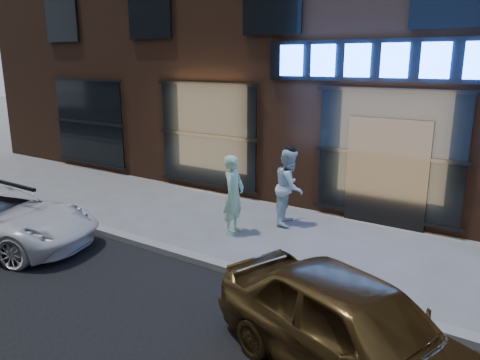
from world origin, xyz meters
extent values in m
plane|color=slate|center=(0.00, 0.00, 0.00)|extent=(90.00, 90.00, 0.00)
cube|color=gray|center=(0.00, 0.00, 0.06)|extent=(60.00, 0.25, 0.12)
cube|color=#54301E|center=(0.00, 8.00, 5.00)|extent=(30.00, 8.00, 10.00)
cube|color=black|center=(-0.40, 3.95, 3.60)|extent=(5.20, 0.06, 0.90)
cube|color=black|center=(0.00, 3.92, 1.20)|extent=(1.80, 0.10, 2.40)
cube|color=#FFBF72|center=(-10.00, 3.98, 1.60)|extent=(3.00, 0.04, 2.60)
cube|color=black|center=(-10.00, 3.94, 1.60)|extent=(3.20, 0.06, 2.80)
cube|color=#FFBF72|center=(-5.00, 3.98, 1.60)|extent=(3.00, 0.04, 2.60)
cube|color=black|center=(-5.00, 3.94, 1.60)|extent=(3.20, 0.06, 2.80)
cube|color=#FFBF72|center=(0.00, 3.98, 1.60)|extent=(3.00, 0.04, 2.60)
cube|color=black|center=(0.00, 3.94, 1.60)|extent=(3.20, 0.06, 2.80)
cube|color=black|center=(-11.00, 3.94, 5.00)|extent=(1.60, 0.06, 1.60)
cube|color=black|center=(-7.00, 3.94, 5.00)|extent=(1.60, 0.06, 1.60)
cube|color=#2659FF|center=(-2.40, 3.88, 3.60)|extent=(0.55, 0.12, 0.70)
cube|color=#2659FF|center=(-1.60, 3.88, 3.60)|extent=(0.55, 0.12, 0.70)
cube|color=#2659FF|center=(-0.80, 3.88, 3.60)|extent=(0.55, 0.12, 0.70)
cube|color=#2659FF|center=(0.00, 3.88, 3.60)|extent=(0.55, 0.12, 0.70)
cube|color=#2659FF|center=(0.80, 3.88, 3.60)|extent=(0.55, 0.12, 0.70)
imported|color=#C1FED0|center=(-2.49, 1.62, 0.85)|extent=(0.49, 0.67, 1.69)
imported|color=white|center=(-1.81, 2.83, 0.86)|extent=(0.87, 0.99, 1.72)
imported|color=brown|center=(1.38, -1.55, 0.64)|extent=(4.02, 2.65, 1.27)
camera|label=1|loc=(2.94, -6.15, 3.59)|focal=35.00mm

